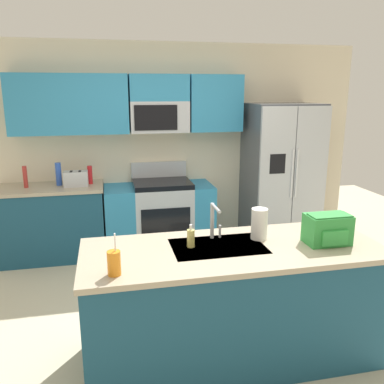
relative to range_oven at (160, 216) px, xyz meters
name	(u,v)px	position (x,y,z in m)	size (l,w,h in m)	color
ground_plane	(203,322)	(0.14, -1.80, -0.44)	(9.00, 9.00, 0.00)	beige
kitchen_wall_unit	(154,133)	(-0.01, 0.28, 1.03)	(5.20, 0.43, 2.60)	beige
back_counter	(53,222)	(-1.31, 0.00, 0.01)	(1.24, 0.63, 0.90)	navy
range_oven	(160,216)	(0.00, 0.00, 0.00)	(1.36, 0.61, 1.10)	#B7BABF
refrigerator	(281,175)	(1.62, -0.07, 0.48)	(0.90, 0.76, 1.85)	#4C4F54
island_counter	(232,303)	(0.24, -2.29, 0.01)	(2.19, 0.85, 0.90)	navy
toaster	(76,179)	(-1.00, -0.05, 0.55)	(0.28, 0.16, 0.18)	#B7BABF
pepper_mill	(25,177)	(-1.57, 0.00, 0.58)	(0.05, 0.05, 0.26)	#B2332D
bottle_red	(90,175)	(-0.84, 0.04, 0.57)	(0.06, 0.06, 0.22)	red
bottle_blue	(59,174)	(-1.20, 0.04, 0.59)	(0.07, 0.07, 0.27)	blue
sink_faucet	(214,218)	(0.14, -2.10, 0.62)	(0.08, 0.21, 0.28)	#B7BABF
drink_cup_orange	(114,263)	(-0.62, -2.57, 0.54)	(0.08, 0.08, 0.28)	orange
soap_dispenser	(191,238)	(-0.06, -2.21, 0.53)	(0.06, 0.06, 0.17)	#D8CC66
paper_towel_roll	(259,224)	(0.48, -2.16, 0.58)	(0.12, 0.12, 0.24)	white
backpack	(328,229)	(0.94, -2.37, 0.57)	(0.32, 0.22, 0.23)	green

